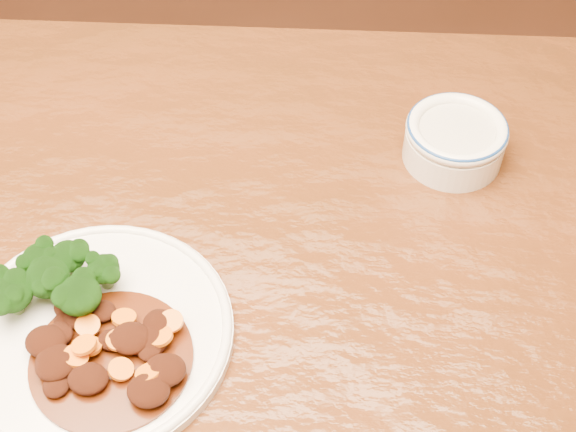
# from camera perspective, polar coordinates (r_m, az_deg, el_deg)

# --- Properties ---
(dining_table) EXTENTS (1.55, 0.99, 0.75)m
(dining_table) POSITION_cam_1_polar(r_m,az_deg,el_deg) (0.82, -12.00, -10.57)
(dining_table) COLOR #51240E
(dining_table) RESTS_ON ground
(dinner_plate) EXTENTS (0.24, 0.24, 0.02)m
(dinner_plate) POSITION_cam_1_polar(r_m,az_deg,el_deg) (0.74, -13.49, -8.10)
(dinner_plate) COLOR white
(dinner_plate) RESTS_ON dining_table
(broccoli_florets) EXTENTS (0.11, 0.08, 0.04)m
(broccoli_florets) POSITION_cam_1_polar(r_m,az_deg,el_deg) (0.75, -16.31, -4.31)
(broccoli_florets) COLOR #6F974E
(broccoli_florets) RESTS_ON dinner_plate
(mince_stew) EXTENTS (0.14, 0.14, 0.03)m
(mince_stew) POSITION_cam_1_polar(r_m,az_deg,el_deg) (0.71, -12.64, -9.25)
(mince_stew) COLOR #4A1807
(mince_stew) RESTS_ON dinner_plate
(dip_bowl) EXTENTS (0.11, 0.11, 0.05)m
(dip_bowl) POSITION_cam_1_polar(r_m,az_deg,el_deg) (0.87, 11.79, 5.38)
(dip_bowl) COLOR white
(dip_bowl) RESTS_ON dining_table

